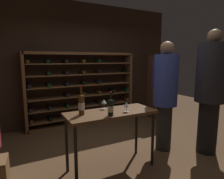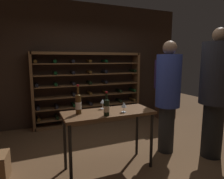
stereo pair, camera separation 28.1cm
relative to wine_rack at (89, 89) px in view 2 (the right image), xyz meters
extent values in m
plane|color=brown|center=(0.06, -1.94, -0.86)|extent=(10.31, 10.31, 0.00)
cube|color=#332319|center=(0.06, 0.21, 0.62)|extent=(5.08, 0.10, 2.95)
cube|color=brown|center=(-1.31, 0.00, 0.02)|extent=(0.06, 0.32, 1.76)
cube|color=brown|center=(1.32, 0.00, 0.02)|extent=(0.06, 0.32, 1.76)
cube|color=brown|center=(0.01, 0.00, 0.87)|extent=(2.63, 0.32, 0.06)
cube|color=brown|center=(0.01, 0.00, -0.83)|extent=(2.63, 0.32, 0.06)
cube|color=brown|center=(0.01, 0.00, -0.67)|extent=(2.55, 0.32, 0.02)
cylinder|color=#4C3314|center=(-1.21, 0.00, -0.61)|extent=(0.08, 0.30, 0.08)
cylinder|color=black|center=(-0.80, 0.00, -0.61)|extent=(0.08, 0.30, 0.08)
cylinder|color=#4C3314|center=(-0.40, 0.00, -0.61)|extent=(0.08, 0.30, 0.08)
cylinder|color=black|center=(0.01, 0.00, -0.61)|extent=(0.08, 0.30, 0.08)
cylinder|color=#4C3314|center=(0.41, 0.00, -0.61)|extent=(0.08, 0.30, 0.08)
cylinder|color=black|center=(0.82, 0.00, -0.61)|extent=(0.08, 0.30, 0.08)
cylinder|color=black|center=(1.22, 0.00, -0.61)|extent=(0.08, 0.30, 0.08)
cube|color=brown|center=(0.01, 0.00, -0.41)|extent=(2.55, 0.32, 0.02)
cylinder|color=black|center=(-1.21, 0.00, -0.35)|extent=(0.08, 0.30, 0.08)
cylinder|color=black|center=(-0.80, 0.00, -0.35)|extent=(0.08, 0.30, 0.08)
cylinder|color=black|center=(-0.40, 0.00, -0.35)|extent=(0.08, 0.30, 0.08)
cylinder|color=black|center=(0.01, 0.00, -0.35)|extent=(0.08, 0.30, 0.08)
cylinder|color=black|center=(0.41, 0.00, -0.35)|extent=(0.08, 0.30, 0.08)
cylinder|color=black|center=(0.82, 0.00, -0.35)|extent=(0.08, 0.30, 0.08)
cylinder|color=#4C3314|center=(1.22, 0.00, -0.35)|extent=(0.08, 0.30, 0.08)
cube|color=brown|center=(0.01, 0.00, -0.15)|extent=(2.55, 0.32, 0.02)
cylinder|color=black|center=(-0.40, 0.00, -0.09)|extent=(0.08, 0.30, 0.08)
cylinder|color=#4C3314|center=(0.01, 0.00, -0.09)|extent=(0.08, 0.30, 0.08)
cylinder|color=#4C3314|center=(0.41, 0.00, -0.09)|extent=(0.08, 0.30, 0.08)
cylinder|color=black|center=(0.82, 0.00, -0.09)|extent=(0.08, 0.30, 0.08)
cylinder|color=black|center=(1.22, 0.00, -0.09)|extent=(0.08, 0.30, 0.08)
cube|color=brown|center=(0.01, 0.00, 0.11)|extent=(2.55, 0.32, 0.02)
cylinder|color=black|center=(-1.21, 0.00, 0.17)|extent=(0.08, 0.30, 0.08)
cylinder|color=black|center=(-0.80, 0.00, 0.17)|extent=(0.08, 0.30, 0.08)
cylinder|color=black|center=(-0.40, 0.00, 0.17)|extent=(0.08, 0.30, 0.08)
cylinder|color=black|center=(0.01, 0.00, 0.17)|extent=(0.08, 0.30, 0.08)
cylinder|color=black|center=(0.41, 0.00, 0.17)|extent=(0.08, 0.30, 0.08)
cube|color=brown|center=(0.01, 0.00, 0.37)|extent=(2.55, 0.32, 0.02)
cylinder|color=black|center=(-0.80, 0.00, 0.43)|extent=(0.08, 0.30, 0.08)
cylinder|color=black|center=(-0.40, 0.00, 0.43)|extent=(0.08, 0.30, 0.08)
cylinder|color=#4C3314|center=(0.01, 0.00, 0.43)|extent=(0.08, 0.30, 0.08)
cylinder|color=black|center=(0.41, 0.00, 0.43)|extent=(0.08, 0.30, 0.08)
cylinder|color=black|center=(1.22, 0.00, 0.43)|extent=(0.08, 0.30, 0.08)
cube|color=brown|center=(0.01, 0.00, 0.63)|extent=(2.55, 0.32, 0.02)
cylinder|color=#4C3314|center=(-1.21, 0.00, 0.69)|extent=(0.08, 0.30, 0.08)
cylinder|color=black|center=(-0.80, 0.00, 0.69)|extent=(0.08, 0.30, 0.08)
cylinder|color=black|center=(-0.40, 0.00, 0.69)|extent=(0.08, 0.30, 0.08)
cylinder|color=#4C3314|center=(0.01, 0.00, 0.69)|extent=(0.08, 0.30, 0.08)
cylinder|color=black|center=(0.41, 0.00, 0.69)|extent=(0.08, 0.30, 0.08)
cube|color=brown|center=(-0.32, -2.13, -0.02)|extent=(1.29, 0.52, 0.04)
cylinder|color=black|center=(-0.92, -2.35, -0.45)|extent=(0.04, 0.04, 0.82)
cylinder|color=black|center=(0.27, -2.35, -0.45)|extent=(0.04, 0.04, 0.82)
cylinder|color=black|center=(-0.92, -1.92, -0.45)|extent=(0.04, 0.04, 0.82)
cylinder|color=black|center=(0.27, -1.92, -0.45)|extent=(0.04, 0.04, 0.82)
cylinder|color=black|center=(1.38, -2.45, -0.41)|extent=(0.32, 0.32, 0.89)
cylinder|color=black|center=(1.38, -2.45, 0.52)|extent=(0.49, 0.49, 0.97)
sphere|color=brown|center=(1.38, -2.45, 1.10)|extent=(0.22, 0.22, 0.22)
cylinder|color=#252525|center=(0.80, -2.02, -0.46)|extent=(0.26, 0.26, 0.81)
cylinder|color=#2D3D8C|center=(0.80, -2.02, 0.38)|extent=(0.41, 0.41, 0.87)
sphere|color=brown|center=(0.80, -2.02, 0.92)|extent=(0.23, 0.23, 0.23)
cube|color=#26193F|center=(0.64, -1.87, 0.48)|extent=(0.04, 0.04, 0.49)
cube|color=#4C2D1E|center=(2.03, -0.40, -0.01)|extent=(0.44, 0.36, 1.70)
cylinder|color=black|center=(-0.42, -2.31, 0.11)|extent=(0.08, 0.08, 0.21)
cone|color=black|center=(-0.42, -2.31, 0.22)|extent=(0.08, 0.08, 0.03)
cylinder|color=black|center=(-0.42, -2.31, 0.27)|extent=(0.03, 0.03, 0.07)
cylinder|color=maroon|center=(-0.42, -2.31, 0.31)|extent=(0.03, 0.03, 0.02)
cylinder|color=#C6B28C|center=(-0.42, -2.31, 0.10)|extent=(0.08, 0.08, 0.08)
cylinder|color=#4C3314|center=(-0.74, -2.08, 0.13)|extent=(0.08, 0.08, 0.26)
cone|color=#4C3314|center=(-0.74, -2.08, 0.27)|extent=(0.08, 0.08, 0.03)
cylinder|color=#4C3314|center=(-0.74, -2.08, 0.33)|extent=(0.03, 0.03, 0.10)
cylinder|color=maroon|center=(-0.74, -2.08, 0.39)|extent=(0.03, 0.03, 0.02)
cylinder|color=silver|center=(-0.74, -2.08, 0.12)|extent=(0.08, 0.08, 0.10)
cylinder|color=silver|center=(-0.35, -1.95, 0.00)|extent=(0.07, 0.07, 0.00)
cylinder|color=silver|center=(-0.35, -1.95, 0.05)|extent=(0.01, 0.01, 0.08)
cone|color=silver|center=(-0.35, -1.95, 0.12)|extent=(0.08, 0.08, 0.06)
cylinder|color=#590A14|center=(-0.35, -1.95, 0.11)|extent=(0.04, 0.04, 0.02)
cylinder|color=silver|center=(-0.14, -2.25, 0.00)|extent=(0.07, 0.07, 0.00)
cylinder|color=silver|center=(-0.14, -2.25, 0.04)|extent=(0.01, 0.01, 0.07)
cone|color=silver|center=(-0.14, -2.25, 0.11)|extent=(0.08, 0.08, 0.07)
cylinder|color=#590A14|center=(-0.14, -2.25, 0.09)|extent=(0.04, 0.04, 0.02)
camera|label=1|loc=(-1.57, -4.51, 0.74)|focal=31.27mm
camera|label=2|loc=(-1.32, -4.63, 0.74)|focal=31.27mm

